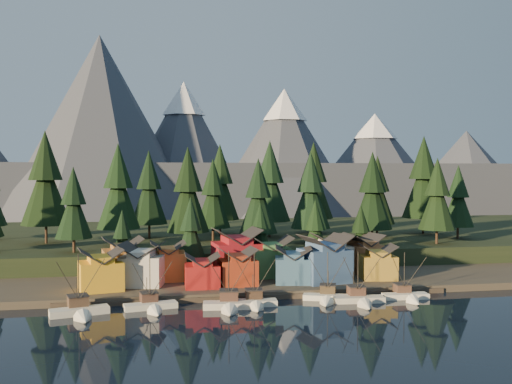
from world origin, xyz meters
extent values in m
plane|color=black|center=(0.00, 0.00, 0.00)|extent=(500.00, 500.00, 0.00)
cube|color=#3E362D|center=(0.00, 40.00, 0.75)|extent=(400.00, 50.00, 1.50)
cube|color=black|center=(0.00, 90.00, 3.00)|extent=(420.00, 100.00, 6.00)
cube|color=#453A31|center=(0.00, 16.50, 0.50)|extent=(80.00, 4.00, 1.00)
cube|color=#49505E|center=(0.00, 240.00, 15.00)|extent=(560.00, 160.00, 30.00)
cone|color=#49505E|center=(-45.00, 180.00, 45.00)|extent=(100.00, 100.00, 90.00)
cone|color=#49505E|center=(-5.00, 198.00, 36.00)|extent=(80.00, 80.00, 72.00)
cone|color=white|center=(-5.00, 198.00, 63.36)|extent=(22.40, 22.40, 17.28)
cone|color=#49505E|center=(45.00, 186.00, 34.00)|extent=(84.00, 84.00, 68.00)
cone|color=white|center=(45.00, 186.00, 59.84)|extent=(23.52, 23.52, 16.32)
cone|color=#49505E|center=(100.00, 202.00, 29.00)|extent=(92.00, 92.00, 58.00)
cone|color=white|center=(100.00, 202.00, 51.04)|extent=(25.76, 25.76, 13.92)
cone|color=#49505E|center=(160.00, 210.00, 25.00)|extent=(88.00, 88.00, 50.00)
cube|color=silver|center=(-34.05, 9.07, 0.38)|extent=(10.83, 5.78, 1.73)
cone|color=silver|center=(-32.59, 3.59, 0.38)|extent=(4.04, 4.24, 3.24)
cube|color=black|center=(-34.05, 9.07, -0.27)|extent=(11.08, 5.90, 0.38)
cube|color=brown|center=(-34.53, 10.90, 2.05)|extent=(4.17, 4.02, 1.94)
cube|color=#292626|center=(-34.53, 10.90, 3.13)|extent=(4.44, 4.28, 0.22)
cylinder|color=black|center=(-34.21, 9.68, 6.05)|extent=(0.19, 0.19, 9.72)
cylinder|color=black|center=(-35.08, 12.97, 3.57)|extent=(0.15, 0.15, 4.75)
cube|color=silver|center=(-21.41, 11.27, 0.34)|extent=(10.23, 4.73, 1.54)
cone|color=silver|center=(-20.37, 5.96, 0.34)|extent=(3.48, 3.86, 2.89)
cube|color=black|center=(-21.41, 11.27, -0.24)|extent=(10.48, 4.82, 0.34)
cube|color=#4F342A|center=(-21.75, 13.04, 1.83)|extent=(3.58, 3.43, 1.73)
cube|color=#292626|center=(-21.75, 13.04, 2.79)|extent=(3.80, 3.65, 0.19)
cylinder|color=black|center=(-21.52, 11.86, 5.39)|extent=(0.17, 0.17, 8.67)
cylinder|color=black|center=(-22.15, 15.05, 3.18)|extent=(0.13, 0.13, 4.24)
cube|color=beige|center=(-6.85, 9.01, 0.37)|extent=(10.03, 4.21, 1.70)
cone|color=beige|center=(-7.41, 3.69, 0.37)|extent=(3.53, 3.65, 3.19)
cube|color=black|center=(-6.85, 9.01, -0.27)|extent=(10.27, 4.29, 0.37)
cube|color=#4E3329|center=(-6.66, 10.78, 2.02)|extent=(3.72, 3.53, 1.91)
cube|color=#292626|center=(-6.66, 10.78, 3.08)|extent=(3.96, 3.77, 0.21)
cylinder|color=black|center=(-6.78, 9.60, 5.96)|extent=(0.19, 0.19, 9.57)
cylinder|color=black|center=(-6.44, 12.79, 3.51)|extent=(0.15, 0.15, 4.68)
cube|color=beige|center=(-1.71, 10.31, 0.34)|extent=(8.78, 3.56, 1.57)
cone|color=beige|center=(-2.05, 5.61, 0.34)|extent=(3.15, 3.14, 2.94)
cube|color=black|center=(-1.71, 10.31, -0.25)|extent=(8.99, 3.63, 0.34)
cube|color=#412F23|center=(-1.59, 11.88, 1.86)|extent=(3.35, 3.16, 1.77)
cube|color=#292626|center=(-1.59, 11.88, 2.84)|extent=(3.56, 3.37, 0.20)
cylinder|color=black|center=(-1.67, 10.83, 5.49)|extent=(0.18, 0.18, 8.83)
cylinder|color=black|center=(-1.46, 13.65, 3.24)|extent=(0.14, 0.14, 4.32)
cube|color=white|center=(13.57, 12.44, 0.33)|extent=(10.09, 5.98, 1.53)
cone|color=white|center=(11.76, 7.43, 0.33)|extent=(3.82, 4.08, 2.86)
cube|color=black|center=(13.57, 12.44, -0.24)|extent=(10.33, 6.11, 0.33)
cube|color=#433624|center=(14.17, 14.10, 1.81)|extent=(3.85, 3.73, 1.72)
cube|color=#292626|center=(14.17, 14.10, 2.77)|extent=(4.09, 3.97, 0.19)
cylinder|color=black|center=(13.77, 12.99, 5.35)|extent=(0.17, 0.17, 8.59)
cylinder|color=black|center=(14.85, 15.99, 3.15)|extent=(0.13, 0.13, 4.20)
cube|color=beige|center=(19.05, 9.42, 0.35)|extent=(10.23, 3.69, 1.58)
cone|color=beige|center=(18.65, 3.92, 0.35)|extent=(3.21, 3.63, 2.97)
cube|color=black|center=(19.05, 9.42, -0.25)|extent=(10.47, 3.75, 0.35)
cube|color=brown|center=(19.18, 11.25, 1.88)|extent=(3.37, 3.19, 1.78)
cube|color=#292626|center=(19.18, 11.25, 2.87)|extent=(3.58, 3.40, 0.20)
cylinder|color=black|center=(19.10, 10.03, 5.54)|extent=(0.18, 0.18, 8.90)
cylinder|color=black|center=(19.34, 13.32, 3.26)|extent=(0.14, 0.14, 4.35)
cube|color=white|center=(29.53, 10.82, 0.32)|extent=(9.42, 3.19, 1.48)
cone|color=white|center=(29.30, 5.72, 0.32)|extent=(2.92, 3.30, 2.78)
cube|color=black|center=(29.53, 10.82, -0.23)|extent=(9.65, 3.24, 0.32)
cube|color=brown|center=(29.60, 12.53, 1.76)|extent=(3.08, 2.91, 1.67)
cube|color=#292626|center=(29.60, 12.53, 2.69)|extent=(3.28, 3.10, 0.19)
cylinder|color=black|center=(29.55, 11.39, 5.19)|extent=(0.17, 0.17, 8.34)
cylinder|color=black|center=(29.68, 14.45, 3.06)|extent=(0.13, 0.13, 4.08)
cube|color=gold|center=(-31.49, 23.11, 4.42)|extent=(9.87, 9.06, 5.85)
cube|color=gold|center=(-31.49, 23.11, 7.93)|extent=(6.10, 8.11, 1.20)
cube|color=beige|center=(-23.20, 26.65, 4.66)|extent=(10.22, 9.47, 6.33)
cube|color=beige|center=(-23.20, 26.65, 8.43)|extent=(6.33, 8.48, 1.23)
cube|color=maroon|center=(-10.74, 22.44, 3.88)|extent=(7.32, 6.85, 4.76)
cube|color=maroon|center=(-10.74, 22.44, 6.76)|extent=(4.10, 6.64, 1.00)
cube|color=#A23219|center=(-3.15, 23.38, 4.24)|extent=(8.32, 7.49, 5.47)
cube|color=#A23219|center=(-3.15, 23.38, 7.51)|extent=(4.83, 7.05, 1.09)
cube|color=#33587A|center=(9.33, 23.94, 4.26)|extent=(9.07, 9.07, 5.51)
cube|color=#33587A|center=(9.33, 23.94, 7.54)|extent=(5.63, 8.24, 1.09)
cube|color=#375684|center=(16.30, 23.38, 5.12)|extent=(11.29, 10.09, 7.23)
cube|color=#375684|center=(16.30, 23.38, 9.41)|extent=(6.93, 9.03, 1.38)
cube|color=#A37F2A|center=(29.32, 24.77, 4.15)|extent=(8.60, 7.79, 5.30)
cube|color=#A37F2A|center=(29.32, 24.77, 7.33)|extent=(5.15, 7.15, 1.08)
cube|color=olive|center=(-27.62, 34.29, 4.86)|extent=(9.84, 9.06, 6.72)
cube|color=olive|center=(-27.62, 34.29, 8.81)|extent=(5.99, 8.23, 1.21)
cube|color=#BA6B2F|center=(-17.63, 31.64, 4.62)|extent=(7.90, 7.43, 6.24)
cube|color=#BA6B2F|center=(-17.63, 31.64, 8.26)|extent=(4.44, 7.18, 1.08)
cube|color=maroon|center=(-1.73, 33.91, 5.40)|extent=(11.26, 9.87, 7.79)
cube|color=maroon|center=(-1.73, 33.91, 10.01)|extent=(6.59, 9.21, 1.46)
cube|color=#407741|center=(6.27, 31.96, 4.70)|extent=(9.12, 7.53, 6.40)
cube|color=#407741|center=(6.27, 31.96, 8.53)|extent=(5.04, 7.35, 1.28)
cube|color=white|center=(21.20, 33.38, 4.85)|extent=(8.72, 7.78, 6.70)
cube|color=white|center=(21.20, 33.38, 8.79)|extent=(4.84, 7.57, 1.21)
cube|color=#AD6A3D|center=(29.18, 34.08, 4.80)|extent=(9.59, 9.21, 6.59)
cube|color=#AD6A3D|center=(29.18, 34.08, 8.65)|extent=(6.00, 8.26, 1.14)
cylinder|color=#332319|center=(-50.00, 68.00, 8.75)|extent=(0.70, 0.70, 5.49)
cone|color=black|center=(-50.00, 68.00, 20.65)|extent=(13.43, 13.43, 18.92)
cone|color=black|center=(-50.00, 68.00, 30.41)|extent=(9.15, 9.15, 13.73)
cylinder|color=#332319|center=(-40.00, 48.00, 7.85)|extent=(0.70, 0.70, 3.71)
cone|color=black|center=(-40.00, 48.00, 15.88)|extent=(9.06, 9.06, 12.77)
cone|color=black|center=(-40.00, 48.00, 22.47)|extent=(6.18, 6.18, 9.27)
cylinder|color=#332319|center=(-30.00, 60.00, 8.42)|extent=(0.70, 0.70, 4.84)
cone|color=black|center=(-30.00, 60.00, 18.91)|extent=(11.83, 11.83, 16.67)
cone|color=black|center=(-30.00, 60.00, 27.51)|extent=(8.07, 8.07, 12.10)
cylinder|color=#332319|center=(-22.00, 75.00, 8.30)|extent=(0.70, 0.70, 4.60)
cone|color=black|center=(-22.00, 75.00, 18.28)|extent=(11.25, 11.25, 15.86)
cone|color=black|center=(-22.00, 75.00, 26.46)|extent=(7.67, 7.67, 11.51)
cylinder|color=#332319|center=(-12.00, 50.00, 8.31)|extent=(0.70, 0.70, 4.62)
cone|color=black|center=(-12.00, 50.00, 18.31)|extent=(11.29, 11.29, 15.91)
cone|color=black|center=(-12.00, 50.00, 26.52)|extent=(7.70, 7.70, 11.54)
cylinder|color=#332319|center=(-4.00, 65.00, 8.08)|extent=(0.70, 0.70, 4.15)
cone|color=black|center=(-4.00, 65.00, 17.07)|extent=(10.15, 10.15, 14.30)
cone|color=black|center=(-4.00, 65.00, 24.45)|extent=(6.92, 6.92, 10.38)
cylinder|color=#332319|center=(6.00, 48.00, 8.05)|extent=(0.70, 0.70, 4.11)
cone|color=black|center=(6.00, 48.00, 16.95)|extent=(10.04, 10.04, 14.15)
cone|color=black|center=(6.00, 48.00, 24.25)|extent=(6.85, 6.85, 10.27)
cylinder|color=#332319|center=(14.00, 72.00, 8.57)|extent=(0.70, 0.70, 5.15)
cone|color=black|center=(14.00, 72.00, 19.73)|extent=(12.59, 12.59, 17.74)
cone|color=black|center=(14.00, 72.00, 28.89)|extent=(8.58, 8.58, 12.87)
cylinder|color=#332319|center=(22.00, 55.00, 8.23)|extent=(0.70, 0.70, 4.46)
cone|color=black|center=(22.00, 55.00, 17.89)|extent=(10.90, 10.90, 15.36)
cone|color=black|center=(22.00, 55.00, 25.81)|extent=(7.43, 7.43, 11.15)
cylinder|color=#332319|center=(30.00, 80.00, 8.59)|extent=(0.70, 0.70, 5.17)
cone|color=black|center=(30.00, 80.00, 19.80)|extent=(12.65, 12.65, 17.82)
cone|color=black|center=(30.00, 80.00, 28.99)|extent=(8.62, 8.62, 12.93)
cylinder|color=#332319|center=(38.00, 50.00, 8.23)|extent=(0.70, 0.70, 4.45)
cone|color=black|center=(38.00, 50.00, 17.87)|extent=(10.88, 10.88, 15.33)
cone|color=black|center=(38.00, 50.00, 25.79)|extent=(7.42, 7.42, 11.13)
cylinder|color=#332319|center=(46.00, 66.00, 8.17)|extent=(0.70, 0.70, 4.34)
cone|color=black|center=(46.00, 66.00, 17.57)|extent=(10.60, 10.60, 14.94)
cone|color=black|center=(46.00, 66.00, 25.28)|extent=(7.23, 7.23, 10.84)
cylinder|color=#332319|center=(56.00, 48.00, 8.08)|extent=(0.70, 0.70, 4.16)
cone|color=black|center=(56.00, 48.00, 17.11)|extent=(10.18, 10.18, 14.35)
cone|color=black|center=(56.00, 48.00, 24.51)|extent=(6.94, 6.94, 10.41)
cylinder|color=#332319|center=(64.00, 72.00, 8.75)|extent=(0.70, 0.70, 5.50)
cone|color=black|center=(64.00, 72.00, 20.66)|extent=(13.44, 13.44, 18.94)
cone|color=black|center=(64.00, 72.00, 30.43)|extent=(9.16, 9.16, 13.74)
cylinder|color=#332319|center=(0.00, 82.00, 8.51)|extent=(0.70, 0.70, 5.03)
cone|color=black|center=(0.00, 82.00, 19.41)|extent=(12.29, 12.29, 17.32)
cone|color=black|center=(0.00, 82.00, 28.35)|extent=(8.38, 8.38, 12.57)
cylinder|color=#332319|center=(68.00, 58.00, 7.92)|extent=(0.70, 0.70, 3.85)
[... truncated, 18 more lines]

